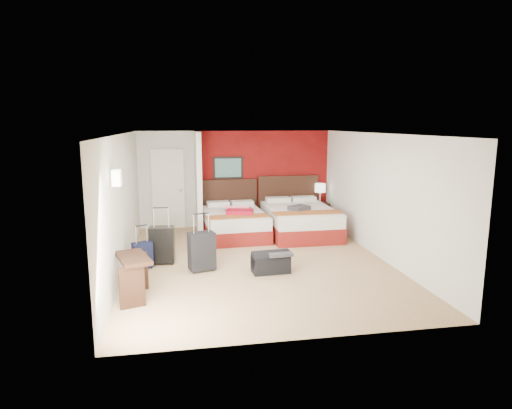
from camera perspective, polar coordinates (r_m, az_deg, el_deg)
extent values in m
plane|color=tan|center=(8.81, 0.13, -7.37)|extent=(6.50, 6.50, 0.00)
cube|color=silver|center=(11.69, -2.66, 3.33)|extent=(5.00, 0.04, 2.50)
cube|color=silver|center=(8.45, -16.81, 0.14)|extent=(0.04, 6.50, 2.50)
cube|color=black|center=(11.57, -3.62, 4.75)|extent=(0.78, 0.03, 0.58)
cube|color=white|center=(6.87, -17.54, 3.30)|extent=(0.12, 0.20, 0.24)
cube|color=maroon|center=(11.79, 0.98, 3.40)|extent=(3.50, 0.04, 2.50)
cube|color=silver|center=(10.97, -7.42, 2.79)|extent=(0.12, 1.20, 2.50)
cube|color=silver|center=(11.58, -11.24, 1.95)|extent=(0.82, 0.06, 2.05)
cube|color=white|center=(10.67, -2.82, -2.53)|extent=(1.51, 2.08, 0.60)
cube|color=white|center=(10.87, 5.63, -2.15)|extent=(1.58, 2.24, 0.67)
cube|color=#AC0E26|center=(10.51, -2.23, -0.75)|extent=(0.81, 0.98, 0.11)
cube|color=#3D3D42|center=(10.48, 5.58, -0.45)|extent=(0.56, 0.53, 0.11)
cube|color=black|center=(11.98, 8.19, -1.18)|extent=(0.45, 0.45, 0.61)
cylinder|color=silver|center=(11.88, 8.26, 1.46)|extent=(0.29, 0.29, 0.51)
cube|color=black|center=(8.79, -12.00, -5.26)|extent=(0.49, 0.33, 0.70)
cube|color=black|center=(8.26, -7.00, -6.16)|extent=(0.53, 0.40, 0.69)
cube|color=black|center=(8.59, -14.41, -6.51)|extent=(0.40, 0.34, 0.48)
cube|color=black|center=(8.16, 1.90, -7.59)|extent=(0.70, 0.40, 0.34)
cube|color=#39383D|center=(8.08, 3.03, -6.28)|extent=(0.46, 0.40, 0.06)
cube|color=black|center=(7.18, -15.43, -9.05)|extent=(0.64, 0.91, 0.69)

